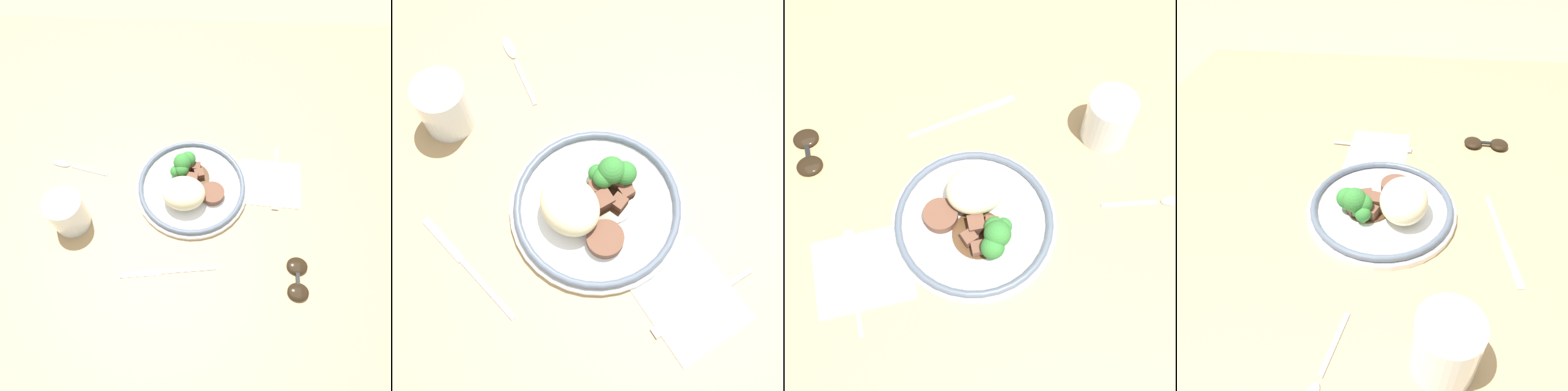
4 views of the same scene
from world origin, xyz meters
The scene contains 8 objects.
ground_plane centered at (0.00, 0.00, 0.00)m, with size 8.00×8.00×0.00m, color #998466.
dining_table centered at (0.00, 0.00, 0.02)m, with size 1.48×1.28×0.03m.
napkin centered at (-0.19, -0.04, 0.03)m, with size 0.16×0.14×0.00m.
plate centered at (0.00, -0.01, 0.05)m, with size 0.27×0.27×0.08m.
juice_glass centered at (0.27, 0.08, 0.07)m, with size 0.08×0.08×0.10m.
fork centered at (-0.20, -0.04, 0.03)m, with size 0.03×0.18×0.00m.
knife centered at (0.05, 0.19, 0.03)m, with size 0.21×0.03×0.00m.
spoon centered at (0.31, -0.07, 0.03)m, with size 0.15×0.05×0.01m.
Camera 2 is at (-0.22, 0.17, 0.83)m, focal length 50.00 mm.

